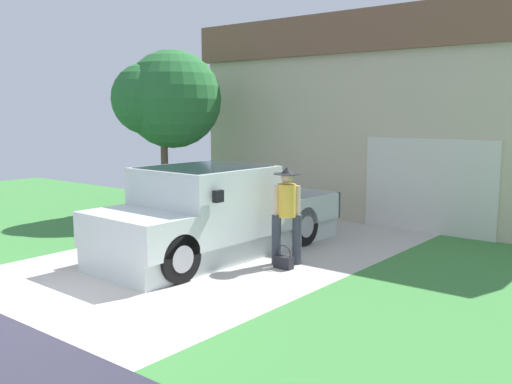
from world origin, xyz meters
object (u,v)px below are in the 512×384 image
(handbag, at_px, (284,261))
(wheeled_trash_bin, at_px, (215,192))
(pickup_truck, at_px, (208,215))
(person_with_hat, at_px, (287,210))
(front_yard_tree, at_px, (166,101))
(house_with_garage, at_px, (418,117))

(handbag, bearing_deg, wheeled_trash_bin, 144.70)
(pickup_truck, height_order, person_with_hat, person_with_hat)
(person_with_hat, bearing_deg, front_yard_tree, -61.96)
(person_with_hat, distance_m, front_yard_tree, 6.00)
(pickup_truck, xyz_separation_m, handbag, (1.65, 0.16, -0.65))
(person_with_hat, relative_size, handbag, 4.20)
(front_yard_tree, bearing_deg, wheeled_trash_bin, 56.71)
(person_with_hat, relative_size, wheeled_trash_bin, 1.67)
(person_with_hat, xyz_separation_m, house_with_garage, (-0.76, 7.39, 1.60))
(pickup_truck, bearing_deg, front_yard_tree, -30.90)
(pickup_truck, xyz_separation_m, front_yard_tree, (-3.78, 2.43, 2.21))
(person_with_hat, distance_m, wheeled_trash_bin, 5.54)
(front_yard_tree, bearing_deg, person_with_hat, -20.69)
(handbag, height_order, front_yard_tree, front_yard_tree)
(house_with_garage, xyz_separation_m, front_yard_tree, (-4.53, -5.40, 0.41))
(pickup_truck, relative_size, house_with_garage, 0.52)
(handbag, height_order, house_with_garage, house_with_garage)
(house_with_garage, distance_m, front_yard_tree, 7.06)
(handbag, xyz_separation_m, house_with_garage, (-0.89, 7.67, 2.44))
(person_with_hat, relative_size, front_yard_tree, 0.41)
(house_with_garage, xyz_separation_m, wheeled_trash_bin, (-3.83, -4.32, -2.00))
(pickup_truck, bearing_deg, handbag, -172.53)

